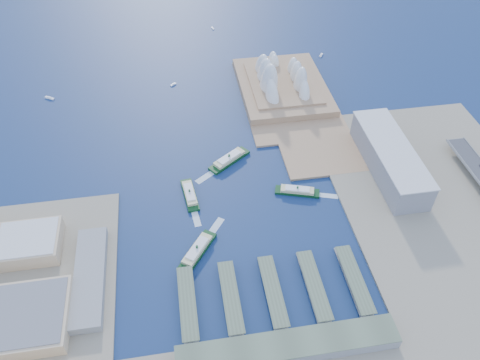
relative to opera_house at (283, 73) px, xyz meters
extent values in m
plane|color=#0F2646|center=(-105.00, -280.00, -32.00)|extent=(3000.00, 3000.00, 0.00)
cube|color=gray|center=(135.00, -330.00, -30.50)|extent=(240.00, 500.00, 3.00)
cube|color=#A8815B|center=(2.50, -20.00, -30.50)|extent=(135.00, 220.00, 3.00)
cube|color=gray|center=(90.00, -200.00, -11.50)|extent=(45.00, 155.00, 35.00)
cube|color=gray|center=(-90.00, -415.00, -23.00)|extent=(200.00, 28.00, 12.00)
imported|color=slate|center=(199.00, -226.05, -16.47)|extent=(1.89, 4.66, 1.35)
camera|label=1|loc=(-163.63, -601.30, 373.04)|focal=35.00mm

